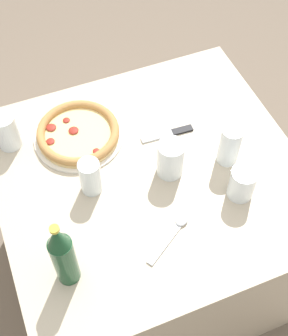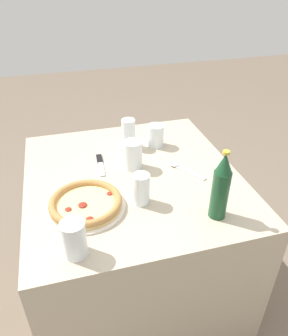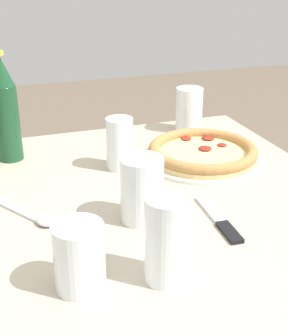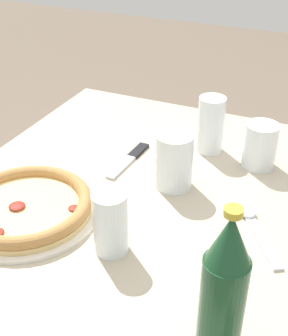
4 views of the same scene
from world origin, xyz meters
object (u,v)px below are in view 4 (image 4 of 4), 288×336
glass_mango_juice (211,127)px  glass_red_wine (174,163)px  pizza_pepperoni (26,207)px  glass_iced_tea (260,148)px  beer_bottle (223,295)px  knife (130,159)px  glass_orange_juice (111,226)px  spoon (254,225)px

glass_mango_juice → glass_red_wine: (-0.19, 0.03, -0.01)m
pizza_pepperoni → glass_red_wine: bearing=-46.4°
glass_iced_tea → glass_mango_juice: bearing=79.4°
pizza_pepperoni → glass_iced_tea: 0.56m
beer_bottle → knife: size_ratio=1.50×
glass_iced_tea → knife: 0.32m
glass_orange_juice → knife: (0.31, 0.11, -0.05)m
glass_mango_juice → glass_orange_juice: (-0.44, 0.05, -0.01)m
glass_red_wine → knife: 0.16m
glass_red_wine → spoon: (-0.07, -0.20, -0.05)m
spoon → glass_iced_tea: bearing=11.0°
glass_iced_tea → beer_bottle: beer_bottle is taller
pizza_pepperoni → spoon: (0.15, -0.44, -0.01)m
glass_iced_tea → spoon: glass_iced_tea is taller
pizza_pepperoni → glass_orange_juice: glass_orange_juice is taller
beer_bottle → glass_orange_juice: bearing=59.3°
glass_iced_tea → spoon: (-0.24, -0.05, -0.04)m
glass_iced_tea → pizza_pepperoni: bearing=134.8°
glass_iced_tea → glass_red_wine: bearing=136.5°
pizza_pepperoni → knife: 0.30m
pizza_pepperoni → glass_orange_juice: (-0.02, -0.21, 0.04)m
glass_red_wine → pizza_pepperoni: bearing=133.6°
glass_orange_juice → knife: bearing=19.5°
beer_bottle → glass_red_wine: bearing=28.9°
glass_orange_juice → knife: glass_orange_juice is taller
glass_red_wine → spoon: size_ratio=0.75×
pizza_pepperoni → beer_bottle: (-0.17, -0.46, 0.11)m
glass_iced_tea → knife: bearing=109.6°
glass_orange_juice → pizza_pepperoni: bearing=84.0°
glass_red_wine → glass_iced_tea: (0.16, -0.16, -0.01)m
glass_orange_juice → glass_red_wine: bearing=-6.6°
glass_iced_tea → glass_orange_juice: bearing=155.9°
knife → spoon: spoon is taller
glass_mango_juice → knife: bearing=128.4°
pizza_pepperoni → glass_mango_juice: (0.42, -0.26, 0.05)m
pizza_pepperoni → glass_mango_juice: size_ratio=2.06×
glass_mango_juice → beer_bottle: (-0.58, -0.19, 0.06)m
glass_orange_juice → spoon: (0.17, -0.23, -0.05)m
glass_mango_juice → glass_red_wine: glass_mango_juice is taller
pizza_pepperoni → knife: pizza_pepperoni is taller
glass_iced_tea → knife: size_ratio=0.61×
glass_mango_juice → glass_iced_tea: size_ratio=1.31×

